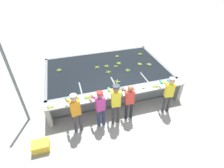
% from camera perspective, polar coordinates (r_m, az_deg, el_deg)
% --- Properties ---
extents(ground_plane, '(80.00, 80.00, 0.00)m').
position_cam_1_polar(ground_plane, '(7.20, 2.80, -9.46)').
color(ground_plane, '#999993').
rests_on(ground_plane, ground).
extents(wash_tank, '(5.59, 3.53, 0.88)m').
position_cam_1_polar(wash_tank, '(8.57, -1.88, 2.71)').
color(wash_tank, gray).
rests_on(wash_tank, ground).
extents(work_ledge, '(5.59, 0.45, 0.88)m').
position_cam_1_polar(work_ledge, '(6.92, 2.35, -4.38)').
color(work_ledge, '#9E9E99').
rests_on(work_ledge, ground).
extents(worker_0, '(0.48, 0.74, 1.67)m').
position_cam_1_polar(worker_0, '(6.01, -11.87, -8.20)').
color(worker_0, '#38383D').
rests_on(worker_0, ground).
extents(worker_1, '(0.47, 0.73, 1.56)m').
position_cam_1_polar(worker_1, '(6.15, -3.92, -7.07)').
color(worker_1, navy).
rests_on(worker_1, ground).
extents(worker_2, '(0.45, 0.74, 1.74)m').
position_cam_1_polar(worker_2, '(6.13, 1.23, -5.46)').
color(worker_2, '#38383D').
rests_on(worker_2, ground).
extents(worker_3, '(0.44, 0.72, 1.58)m').
position_cam_1_polar(worker_3, '(6.42, 5.70, -4.96)').
color(worker_3, '#1E2328').
rests_on(worker_3, ground).
extents(worker_4, '(0.48, 0.74, 1.63)m').
position_cam_1_polar(worker_4, '(7.00, 18.06, -2.43)').
color(worker_4, '#38383D').
rests_on(worker_4, ground).
extents(banana_bunch_floating_0, '(0.28, 0.28, 0.08)m').
position_cam_1_polar(banana_bunch_floating_0, '(8.70, 2.23, 6.80)').
color(banana_bunch_floating_0, '#7FAD33').
rests_on(banana_bunch_floating_0, wash_tank).
extents(banana_bunch_floating_1, '(0.28, 0.27, 0.08)m').
position_cam_1_polar(banana_bunch_floating_1, '(8.14, 5.16, 4.48)').
color(banana_bunch_floating_1, '#8CB738').
rests_on(banana_bunch_floating_1, wash_tank).
extents(banana_bunch_floating_2, '(0.28, 0.27, 0.08)m').
position_cam_1_polar(banana_bunch_floating_2, '(7.99, -1.18, 3.96)').
color(banana_bunch_floating_2, '#7FAD33').
rests_on(banana_bunch_floating_2, wash_tank).
extents(banana_bunch_floating_3, '(0.28, 0.27, 0.08)m').
position_cam_1_polar(banana_bunch_floating_3, '(9.72, 9.18, 9.63)').
color(banana_bunch_floating_3, '#7FAD33').
rests_on(banana_bunch_floating_3, wash_tank).
extents(banana_bunch_floating_4, '(0.25, 0.25, 0.08)m').
position_cam_1_polar(banana_bunch_floating_4, '(8.38, -4.91, 5.46)').
color(banana_bunch_floating_4, '#93BC3D').
rests_on(banana_bunch_floating_4, wash_tank).
extents(banana_bunch_floating_5, '(0.28, 0.28, 0.08)m').
position_cam_1_polar(banana_bunch_floating_5, '(9.37, 1.69, 9.06)').
color(banana_bunch_floating_5, '#93BC3D').
rests_on(banana_bunch_floating_5, wash_tank).
extents(banana_bunch_floating_6, '(0.28, 0.28, 0.08)m').
position_cam_1_polar(banana_bunch_floating_6, '(8.49, -16.94, 4.36)').
color(banana_bunch_floating_6, '#75A333').
rests_on(banana_bunch_floating_6, wash_tank).
extents(banana_bunch_floating_7, '(0.28, 0.28, 0.08)m').
position_cam_1_polar(banana_bunch_floating_7, '(8.45, -1.79, 5.87)').
color(banana_bunch_floating_7, '#75A333').
rests_on(banana_bunch_floating_7, wash_tank).
extents(banana_bunch_floating_8, '(0.27, 0.27, 0.08)m').
position_cam_1_polar(banana_bunch_floating_8, '(7.36, 1.68, 0.85)').
color(banana_bunch_floating_8, '#93BC3D').
rests_on(banana_bunch_floating_8, wash_tank).
extents(banana_bunch_floating_9, '(0.26, 0.26, 0.08)m').
position_cam_1_polar(banana_bunch_floating_9, '(8.44, 1.19, 5.84)').
color(banana_bunch_floating_9, '#75A333').
rests_on(banana_bunch_floating_9, wash_tank).
extents(banana_bunch_floating_10, '(0.28, 0.28, 0.08)m').
position_cam_1_polar(banana_bunch_floating_10, '(8.79, 12.04, 6.31)').
color(banana_bunch_floating_10, '#9EC642').
rests_on(banana_bunch_floating_10, wash_tank).
extents(banana_bunch_floating_11, '(0.28, 0.28, 0.08)m').
position_cam_1_polar(banana_bunch_floating_11, '(8.73, 9.05, 6.48)').
color(banana_bunch_floating_11, '#93BC3D').
rests_on(banana_bunch_floating_11, wash_tank).
extents(banana_bunch_ledge_0, '(0.27, 0.28, 0.08)m').
position_cam_1_polar(banana_bunch_ledge_0, '(6.49, -19.57, -7.17)').
color(banana_bunch_ledge_0, '#9EC642').
rests_on(banana_bunch_ledge_0, work_ledge).
extents(banana_bunch_ledge_1, '(0.28, 0.28, 0.08)m').
position_cam_1_polar(banana_bunch_ledge_1, '(6.58, -8.01, -4.39)').
color(banana_bunch_ledge_1, '#75A333').
rests_on(banana_bunch_ledge_1, work_ledge).
extents(banana_bunch_ledge_2, '(0.28, 0.28, 0.08)m').
position_cam_1_polar(banana_bunch_ledge_2, '(7.28, 13.95, -0.75)').
color(banana_bunch_ledge_2, '#75A333').
rests_on(banana_bunch_ledge_2, work_ledge).
extents(knife_0, '(0.21, 0.31, 0.02)m').
position_cam_1_polar(knife_0, '(7.61, 17.63, 0.21)').
color(knife_0, silver).
rests_on(knife_0, work_ledge).
extents(knife_1, '(0.33, 0.18, 0.02)m').
position_cam_1_polar(knife_1, '(7.08, 10.78, -1.49)').
color(knife_1, silver).
rests_on(knife_1, work_ledge).
extents(crate, '(0.55, 0.39, 0.32)m').
position_cam_1_polar(crate, '(6.43, -22.19, -18.34)').
color(crate, gold).
rests_on(crate, ground).
extents(support_post_left, '(0.09, 0.09, 3.20)m').
position_cam_1_polar(support_post_left, '(6.73, -28.85, -0.66)').
color(support_post_left, slate).
rests_on(support_post_left, ground).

